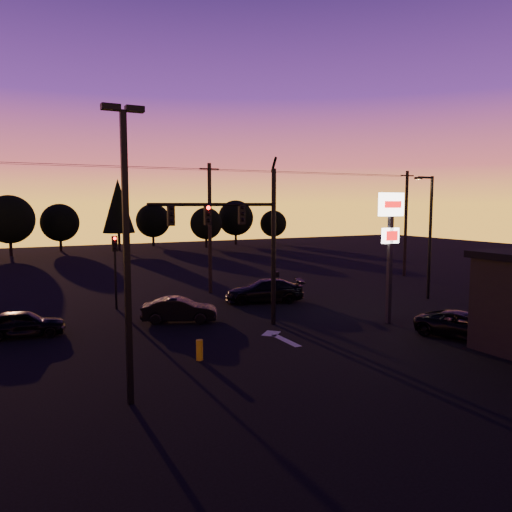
# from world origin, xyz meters

# --- Properties ---
(ground) EXTENTS (120.00, 120.00, 0.00)m
(ground) POSITION_xyz_m (0.00, 0.00, 0.00)
(ground) COLOR black
(ground) RESTS_ON ground
(lane_arrow) EXTENTS (1.20, 3.10, 0.01)m
(lane_arrow) POSITION_xyz_m (0.50, 1.67, 0.01)
(lane_arrow) COLOR beige
(lane_arrow) RESTS_ON ground
(traffic_signal_mast) EXTENTS (6.79, 0.52, 8.58)m
(traffic_signal_mast) POSITION_xyz_m (-0.10, 3.99, 4.94)
(traffic_signal_mast) COLOR black
(traffic_signal_mast) RESTS_ON ground
(secondary_signal) EXTENTS (0.30, 0.31, 4.35)m
(secondary_signal) POSITION_xyz_m (-5.00, 11.49, 2.86)
(secondary_signal) COLOR black
(secondary_signal) RESTS_ON ground
(parking_lot_light) EXTENTS (1.25, 0.30, 9.14)m
(parking_lot_light) POSITION_xyz_m (-7.50, -3.00, 5.27)
(parking_lot_light) COLOR black
(parking_lot_light) RESTS_ON ground
(pylon_sign) EXTENTS (1.50, 0.28, 6.80)m
(pylon_sign) POSITION_xyz_m (7.00, 1.50, 4.91)
(pylon_sign) COLOR black
(pylon_sign) RESTS_ON ground
(streetlight) EXTENTS (1.55, 0.35, 8.00)m
(streetlight) POSITION_xyz_m (13.91, 5.50, 4.42)
(streetlight) COLOR black
(streetlight) RESTS_ON ground
(utility_pole_1) EXTENTS (1.40, 0.26, 9.00)m
(utility_pole_1) POSITION_xyz_m (2.00, 14.00, 4.59)
(utility_pole_1) COLOR black
(utility_pole_1) RESTS_ON ground
(utility_pole_2) EXTENTS (1.40, 0.26, 9.00)m
(utility_pole_2) POSITION_xyz_m (20.00, 14.00, 4.59)
(utility_pole_2) COLOR black
(utility_pole_2) RESTS_ON ground
(power_wires) EXTENTS (36.00, 1.22, 0.07)m
(power_wires) POSITION_xyz_m (2.00, 14.00, 8.57)
(power_wires) COLOR black
(power_wires) RESTS_ON ground
(bollard) EXTENTS (0.28, 0.28, 0.83)m
(bollard) POSITION_xyz_m (-4.03, 0.13, 0.41)
(bollard) COLOR #B5A00C
(bollard) RESTS_ON ground
(tree_2) EXTENTS (5.77, 5.78, 7.26)m
(tree_2) POSITION_xyz_m (-10.00, 48.00, 4.37)
(tree_2) COLOR black
(tree_2) RESTS_ON ground
(tree_3) EXTENTS (4.95, 4.95, 6.22)m
(tree_3) POSITION_xyz_m (-4.00, 52.00, 3.75)
(tree_3) COLOR black
(tree_3) RESTS_ON ground
(tree_4) EXTENTS (4.18, 4.18, 9.50)m
(tree_4) POSITION_xyz_m (3.00, 49.00, 5.93)
(tree_4) COLOR black
(tree_4) RESTS_ON ground
(tree_5) EXTENTS (4.95, 4.95, 6.22)m
(tree_5) POSITION_xyz_m (9.00, 54.00, 3.75)
(tree_5) COLOR black
(tree_5) RESTS_ON ground
(tree_6) EXTENTS (4.54, 4.54, 5.71)m
(tree_6) POSITION_xyz_m (15.00, 48.00, 3.43)
(tree_6) COLOR black
(tree_6) RESTS_ON ground
(tree_7) EXTENTS (5.36, 5.36, 6.74)m
(tree_7) POSITION_xyz_m (21.00, 51.00, 4.06)
(tree_7) COLOR black
(tree_7) RESTS_ON ground
(tree_8) EXTENTS (4.12, 4.12, 5.19)m
(tree_8) POSITION_xyz_m (27.00, 50.00, 3.12)
(tree_8) COLOR black
(tree_8) RESTS_ON ground
(car_left) EXTENTS (3.92, 2.02, 1.28)m
(car_left) POSITION_xyz_m (-10.18, 7.20, 0.64)
(car_left) COLOR black
(car_left) RESTS_ON ground
(car_mid) EXTENTS (4.15, 2.81, 1.29)m
(car_mid) POSITION_xyz_m (-2.67, 6.71, 0.65)
(car_mid) COLOR black
(car_mid) RESTS_ON ground
(car_right) EXTENTS (5.35, 3.45, 1.44)m
(car_right) POSITION_xyz_m (3.87, 9.44, 0.72)
(car_right) COLOR black
(car_right) RESTS_ON ground
(suv_parked) EXTENTS (3.44, 4.83, 1.22)m
(suv_parked) POSITION_xyz_m (8.10, -2.44, 0.61)
(suv_parked) COLOR black
(suv_parked) RESTS_ON ground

